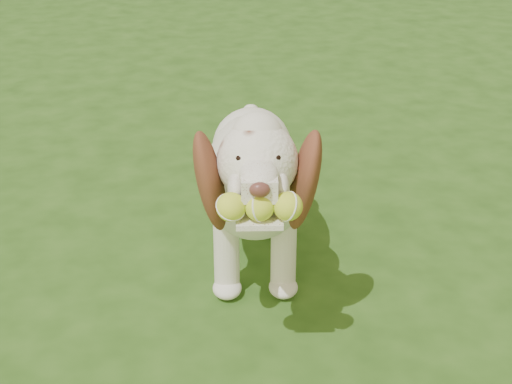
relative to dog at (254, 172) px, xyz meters
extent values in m
plane|color=#234614|center=(0.32, -0.27, -0.45)|extent=(80.00, 80.00, 0.00)
ellipsoid|color=white|center=(0.03, 0.11, -0.04)|extent=(0.53, 0.78, 0.38)
ellipsoid|color=white|center=(-0.04, -0.15, 0.00)|extent=(0.44, 0.44, 0.37)
ellipsoid|color=white|center=(0.09, 0.35, -0.05)|extent=(0.41, 0.41, 0.33)
cylinder|color=white|center=(-0.07, -0.29, 0.10)|extent=(0.26, 0.33, 0.29)
sphere|color=white|center=(-0.10, -0.42, 0.24)|extent=(0.31, 0.31, 0.26)
sphere|color=white|center=(-0.10, -0.40, 0.31)|extent=(0.20, 0.20, 0.17)
cube|color=white|center=(-0.14, -0.56, 0.24)|extent=(0.14, 0.17, 0.07)
ellipsoid|color=#592D28|center=(-0.16, -0.64, 0.25)|extent=(0.07, 0.05, 0.05)
cube|color=white|center=(-0.14, -0.58, 0.13)|extent=(0.18, 0.19, 0.02)
ellipsoid|color=brown|center=(-0.25, -0.38, 0.17)|extent=(0.19, 0.24, 0.40)
ellipsoid|color=brown|center=(0.05, -0.45, 0.17)|extent=(0.18, 0.27, 0.40)
cylinder|color=white|center=(0.12, 0.50, -0.01)|extent=(0.11, 0.19, 0.14)
cylinder|color=white|center=(-0.14, -0.10, -0.29)|extent=(0.12, 0.12, 0.32)
cylinder|color=white|center=(0.07, -0.15, -0.29)|extent=(0.12, 0.12, 0.32)
cylinder|color=white|center=(-0.02, 0.36, -0.29)|extent=(0.12, 0.12, 0.32)
cylinder|color=white|center=(0.19, 0.31, -0.29)|extent=(0.12, 0.12, 0.32)
sphere|color=#D6F543|center=(-0.23, -0.60, 0.19)|extent=(0.11, 0.11, 0.09)
sphere|color=#D6F543|center=(-0.15, -0.62, 0.19)|extent=(0.11, 0.11, 0.09)
sphere|color=#D6F543|center=(-0.07, -0.64, 0.19)|extent=(0.11, 0.11, 0.09)
camera|label=1|loc=(-0.70, -2.59, 1.25)|focal=55.00mm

